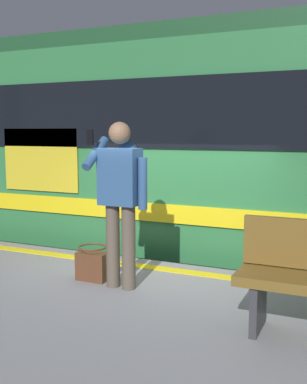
% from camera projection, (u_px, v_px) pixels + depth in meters
% --- Properties ---
extents(ground_plane, '(24.11, 24.11, 0.00)m').
position_uv_depth(ground_plane, '(165.00, 344.00, 5.87)').
color(ground_plane, '#4C4742').
extents(platform, '(16.07, 3.96, 1.07)m').
position_uv_depth(platform, '(75.00, 380.00, 4.01)').
color(platform, gray).
rests_on(platform, ground).
extents(safety_line, '(15.75, 0.16, 0.01)m').
position_uv_depth(safety_line, '(155.00, 268.00, 5.46)').
color(safety_line, yellow).
rests_on(safety_line, platform).
extents(track_rail_near, '(20.90, 0.08, 0.16)m').
position_uv_depth(track_rail_near, '(197.00, 305.00, 6.97)').
color(track_rail_near, slate).
rests_on(track_rail_near, ground).
extents(track_rail_far, '(20.90, 0.08, 0.16)m').
position_uv_depth(track_rail_far, '(224.00, 278.00, 8.27)').
color(track_rail_far, slate).
rests_on(track_rail_far, ground).
extents(train_carriage, '(12.73, 3.11, 3.91)m').
position_uv_depth(train_carriage, '(218.00, 142.00, 7.27)').
color(train_carriage, '#2D723F').
rests_on(train_carriage, ground).
extents(passenger, '(0.57, 0.55, 1.69)m').
position_uv_depth(passenger, '(121.00, 191.00, 4.67)').
color(passenger, brown).
rests_on(passenger, platform).
extents(handbag, '(0.34, 0.31, 0.37)m').
position_uv_depth(handbag, '(93.00, 265.00, 5.00)').
color(handbag, '#59331E').
rests_on(handbag, platform).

